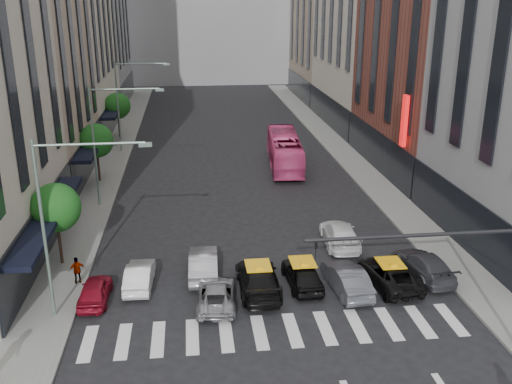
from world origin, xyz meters
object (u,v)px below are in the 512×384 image
object	(u,v)px
streetlamp_far	(127,94)
taxi_center	(302,274)
streetlamp_near	(62,206)
taxi_left	(258,279)
car_red	(95,291)
car_white_front	(140,275)
streetlamp_mid	(106,130)
pedestrian_far	(77,270)
bus	(284,150)

from	to	relation	value
streetlamp_far	taxi_center	size ratio (longest dim) A/B	2.13
streetlamp_near	taxi_left	bearing A→B (deg)	8.74
car_red	car_white_front	bearing A→B (deg)	-146.08
streetlamp_near	taxi_left	world-z (taller)	streetlamp_near
car_red	car_white_front	world-z (taller)	car_white_front
streetlamp_mid	pedestrian_far	distance (m)	13.63
streetlamp_near	bus	world-z (taller)	streetlamp_near
taxi_center	pedestrian_far	size ratio (longest dim) A/B	2.73
taxi_center	car_white_front	bearing A→B (deg)	-9.70
car_white_front	bus	world-z (taller)	bus
streetlamp_mid	bus	size ratio (longest dim) A/B	0.80
streetlamp_near	pedestrian_far	distance (m)	5.99
streetlamp_far	bus	xyz separation A→B (m)	(14.76, -7.28, -4.34)
taxi_left	streetlamp_far	bearing A→B (deg)	-73.08
streetlamp_mid	streetlamp_far	bearing A→B (deg)	90.00
pedestrian_far	car_white_front	bearing A→B (deg)	150.74
streetlamp_mid	pedestrian_far	size ratio (longest dim) A/B	5.83
car_red	pedestrian_far	bearing A→B (deg)	-56.64
streetlamp_mid	streetlamp_far	distance (m)	16.00
taxi_left	car_red	bearing A→B (deg)	0.10
streetlamp_near	streetlamp_far	xyz separation A→B (m)	(0.00, 32.00, 0.00)
car_red	streetlamp_far	bearing A→B (deg)	-87.11
taxi_center	pedestrian_far	world-z (taller)	pedestrian_far
streetlamp_near	taxi_center	world-z (taller)	streetlamp_near
streetlamp_near	car_white_front	bearing A→B (deg)	42.66
streetlamp_mid	bus	distance (m)	17.68
car_red	bus	distance (m)	27.17
taxi_left	bus	xyz separation A→B (m)	(5.30, 23.27, 0.80)
streetlamp_far	taxi_center	distance (m)	32.88
streetlamp_far	taxi_center	world-z (taller)	streetlamp_far
streetlamp_mid	car_red	xyz separation A→B (m)	(0.84, -14.60, -5.28)
streetlamp_far	bus	bearing A→B (deg)	-26.26
taxi_center	streetlamp_mid	bearing A→B (deg)	-53.23
streetlamp_far	pedestrian_far	distance (m)	29.12
bus	taxi_left	bearing A→B (deg)	82.10
streetlamp_near	car_white_front	distance (m)	6.68
taxi_left	pedestrian_far	xyz separation A→B (m)	(-9.81, 1.86, 0.15)
streetlamp_far	car_white_front	world-z (taller)	streetlamp_far
car_white_front	taxi_left	bearing A→B (deg)	170.37
streetlamp_near	car_white_front	xyz separation A→B (m)	(3.04, 2.80, -5.24)
streetlamp_mid	bus	world-z (taller)	streetlamp_mid
streetlamp_near	car_white_front	world-z (taller)	streetlamp_near
streetlamp_mid	taxi_left	bearing A→B (deg)	-56.98
streetlamp_far	car_red	size ratio (longest dim) A/B	2.46
streetlamp_near	streetlamp_mid	xyz separation A→B (m)	(0.00, 16.00, 0.00)
streetlamp_mid	taxi_center	world-z (taller)	streetlamp_mid
bus	taxi_center	bearing A→B (deg)	87.94
streetlamp_mid	bus	xyz separation A→B (m)	(14.76, 8.72, -4.34)
taxi_left	taxi_center	xyz separation A→B (m)	(2.49, 0.35, -0.05)
streetlamp_mid	car_white_front	bearing A→B (deg)	-77.01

